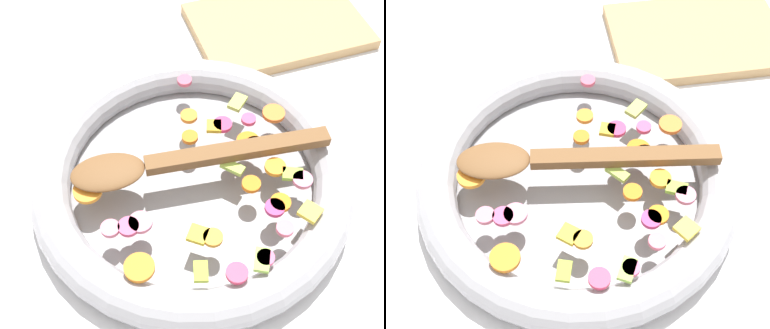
{
  "view_description": "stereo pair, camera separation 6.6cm",
  "coord_description": "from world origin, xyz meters",
  "views": [
    {
      "loc": [
        -0.12,
        -0.37,
        0.59
      ],
      "look_at": [
        0.0,
        0.0,
        0.05
      ],
      "focal_mm": 50.0,
      "sensor_mm": 36.0,
      "label": 1
    },
    {
      "loc": [
        -0.06,
        -0.39,
        0.59
      ],
      "look_at": [
        0.0,
        0.0,
        0.05
      ],
      "focal_mm": 50.0,
      "sensor_mm": 36.0,
      "label": 2
    }
  ],
  "objects": [
    {
      "name": "skillet",
      "position": [
        0.0,
        0.0,
        0.02
      ],
      "size": [
        0.41,
        0.41,
        0.05
      ],
      "color": "gray",
      "rests_on": "ground_plane"
    },
    {
      "name": "wooden_spoon",
      "position": [
        -0.02,
        0.0,
        0.06
      ],
      "size": [
        0.33,
        0.08,
        0.01
      ],
      "color": "brown",
      "rests_on": "chopped_vegetables"
    },
    {
      "name": "cutting_board",
      "position": [
        0.23,
        0.25,
        0.01
      ],
      "size": [
        0.27,
        0.19,
        0.02
      ],
      "color": "tan",
      "rests_on": "ground_plane"
    },
    {
      "name": "chopped_vegetables",
      "position": [
        0.01,
        -0.03,
        0.05
      ],
      "size": [
        0.3,
        0.32,
        0.01
      ],
      "color": "orange",
      "rests_on": "skillet"
    },
    {
      "name": "ground_plane",
      "position": [
        0.0,
        0.0,
        0.0
      ],
      "size": [
        4.0,
        4.0,
        0.0
      ],
      "primitive_type": "plane",
      "color": "silver"
    }
  ]
}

